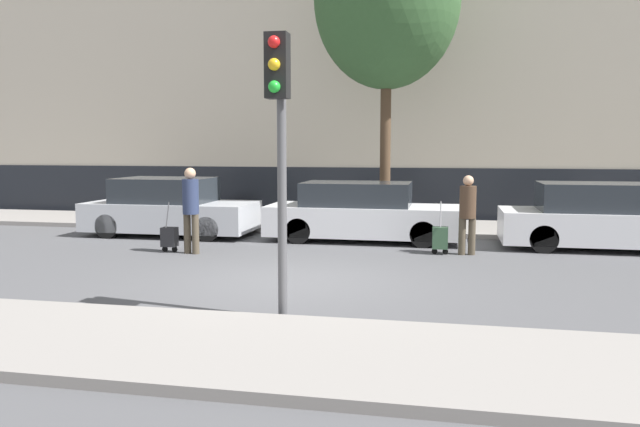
{
  "coord_description": "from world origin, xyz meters",
  "views": [
    {
      "loc": [
        2.55,
        -10.0,
        2.25
      ],
      "look_at": [
        0.12,
        1.8,
        0.95
      ],
      "focal_mm": 35.0,
      "sensor_mm": 36.0,
      "label": 1
    }
  ],
  "objects_px": {
    "pedestrian_left": "(191,205)",
    "trolley_right": "(440,238)",
    "pedestrian_right": "(468,210)",
    "parked_car_1": "(362,213)",
    "parked_car_2": "(602,219)",
    "parked_car_0": "(170,209)",
    "parked_bicycle": "(368,211)",
    "traffic_light": "(279,118)",
    "trolley_left": "(169,237)"
  },
  "relations": [
    {
      "from": "parked_car_1",
      "to": "parked_bicycle",
      "type": "bearing_deg",
      "value": 93.77
    },
    {
      "from": "parked_car_0",
      "to": "trolley_left",
      "type": "distance_m",
      "value": 2.68
    },
    {
      "from": "parked_car_2",
      "to": "pedestrian_right",
      "type": "height_order",
      "value": "pedestrian_right"
    },
    {
      "from": "pedestrian_left",
      "to": "pedestrian_right",
      "type": "xyz_separation_m",
      "value": [
        5.68,
        1.02,
        -0.1
      ]
    },
    {
      "from": "pedestrian_left",
      "to": "trolley_right",
      "type": "distance_m",
      "value": 5.27
    },
    {
      "from": "pedestrian_left",
      "to": "parked_car_2",
      "type": "bearing_deg",
      "value": 25.07
    },
    {
      "from": "parked_car_0",
      "to": "pedestrian_left",
      "type": "height_order",
      "value": "pedestrian_left"
    },
    {
      "from": "parked_car_0",
      "to": "pedestrian_left",
      "type": "relative_size",
      "value": 2.33
    },
    {
      "from": "parked_car_0",
      "to": "parked_car_1",
      "type": "distance_m",
      "value": 4.93
    },
    {
      "from": "pedestrian_right",
      "to": "parked_bicycle",
      "type": "height_order",
      "value": "pedestrian_right"
    },
    {
      "from": "trolley_left",
      "to": "parked_bicycle",
      "type": "relative_size",
      "value": 0.6
    },
    {
      "from": "parked_car_2",
      "to": "trolley_left",
      "type": "distance_m",
      "value": 9.41
    },
    {
      "from": "pedestrian_left",
      "to": "trolley_left",
      "type": "bearing_deg",
      "value": -179.93
    },
    {
      "from": "pedestrian_right",
      "to": "parked_bicycle",
      "type": "distance_m",
      "value": 4.51
    },
    {
      "from": "trolley_right",
      "to": "pedestrian_left",
      "type": "bearing_deg",
      "value": -169.42
    },
    {
      "from": "trolley_left",
      "to": "parked_bicycle",
      "type": "xyz_separation_m",
      "value": [
        3.67,
        4.62,
        0.17
      ]
    },
    {
      "from": "pedestrian_left",
      "to": "trolley_right",
      "type": "bearing_deg",
      "value": 20.36
    },
    {
      "from": "parked_car_0",
      "to": "pedestrian_right",
      "type": "height_order",
      "value": "pedestrian_right"
    },
    {
      "from": "pedestrian_right",
      "to": "parked_car_1",
      "type": "bearing_deg",
      "value": 140.8
    },
    {
      "from": "trolley_left",
      "to": "parked_bicycle",
      "type": "distance_m",
      "value": 5.91
    },
    {
      "from": "parked_car_0",
      "to": "parked_car_1",
      "type": "bearing_deg",
      "value": 0.49
    },
    {
      "from": "trolley_right",
      "to": "parked_bicycle",
      "type": "xyz_separation_m",
      "value": [
        -2.0,
        3.76,
        0.15
      ]
    },
    {
      "from": "parked_bicycle",
      "to": "parked_car_0",
      "type": "bearing_deg",
      "value": -155.19
    },
    {
      "from": "pedestrian_left",
      "to": "pedestrian_right",
      "type": "distance_m",
      "value": 5.77
    },
    {
      "from": "parked_car_0",
      "to": "parked_bicycle",
      "type": "height_order",
      "value": "parked_car_0"
    },
    {
      "from": "parked_car_0",
      "to": "parked_car_1",
      "type": "height_order",
      "value": "parked_car_0"
    },
    {
      "from": "parked_car_0",
      "to": "pedestrian_right",
      "type": "relative_size",
      "value": 2.54
    },
    {
      "from": "parked_car_1",
      "to": "traffic_light",
      "type": "height_order",
      "value": "traffic_light"
    },
    {
      "from": "parked_car_2",
      "to": "traffic_light",
      "type": "relative_size",
      "value": 1.2
    },
    {
      "from": "pedestrian_left",
      "to": "pedestrian_right",
      "type": "relative_size",
      "value": 1.09
    },
    {
      "from": "parked_car_2",
      "to": "parked_bicycle",
      "type": "relative_size",
      "value": 2.48
    },
    {
      "from": "pedestrian_right",
      "to": "parked_car_2",
      "type": "bearing_deg",
      "value": 17.6
    },
    {
      "from": "parked_car_0",
      "to": "trolley_right",
      "type": "distance_m",
      "value": 6.97
    },
    {
      "from": "parked_bicycle",
      "to": "pedestrian_left",
      "type": "bearing_deg",
      "value": -123.55
    },
    {
      "from": "parked_car_0",
      "to": "trolley_left",
      "type": "bearing_deg",
      "value": -65.27
    },
    {
      "from": "pedestrian_right",
      "to": "trolley_right",
      "type": "height_order",
      "value": "pedestrian_right"
    },
    {
      "from": "parked_car_2",
      "to": "parked_bicycle",
      "type": "distance_m",
      "value": 5.95
    },
    {
      "from": "pedestrian_left",
      "to": "traffic_light",
      "type": "xyz_separation_m",
      "value": [
        3.17,
        -4.53,
        1.56
      ]
    },
    {
      "from": "trolley_right",
      "to": "traffic_light",
      "type": "height_order",
      "value": "traffic_light"
    },
    {
      "from": "trolley_left",
      "to": "trolley_right",
      "type": "xyz_separation_m",
      "value": [
        5.67,
        0.87,
        0.02
      ]
    },
    {
      "from": "parked_bicycle",
      "to": "trolley_right",
      "type": "bearing_deg",
      "value": -61.93
    },
    {
      "from": "parked_car_1",
      "to": "pedestrian_left",
      "type": "height_order",
      "value": "pedestrian_left"
    },
    {
      "from": "parked_car_1",
      "to": "trolley_left",
      "type": "height_order",
      "value": "parked_car_1"
    },
    {
      "from": "trolley_right",
      "to": "parked_bicycle",
      "type": "relative_size",
      "value": 0.63
    },
    {
      "from": "parked_car_2",
      "to": "trolley_right",
      "type": "bearing_deg",
      "value": -158.1
    },
    {
      "from": "pedestrian_right",
      "to": "pedestrian_left",
      "type": "bearing_deg",
      "value": -176.62
    },
    {
      "from": "parked_car_0",
      "to": "trolley_left",
      "type": "xyz_separation_m",
      "value": [
        1.11,
        -2.41,
        -0.35
      ]
    },
    {
      "from": "parked_car_1",
      "to": "trolley_right",
      "type": "distance_m",
      "value": 2.47
    },
    {
      "from": "trolley_left",
      "to": "pedestrian_right",
      "type": "xyz_separation_m",
      "value": [
        6.22,
        0.93,
        0.61
      ]
    },
    {
      "from": "parked_car_0",
      "to": "pedestrian_left",
      "type": "distance_m",
      "value": 3.02
    }
  ]
}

